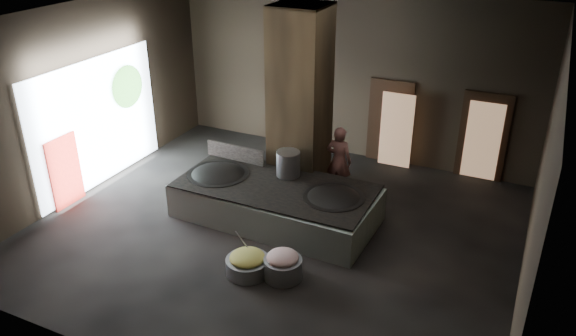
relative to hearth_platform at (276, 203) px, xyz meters
The scene contains 28 objects.
floor 0.63m from the hearth_platform, 63.14° to the right, with size 10.00×9.00×0.10m, color black.
ceiling 4.19m from the hearth_platform, 63.14° to the right, with size 10.00×9.00×0.10m, color black.
back_wall 4.55m from the hearth_platform, 87.15° to the left, with size 10.00×0.10×4.50m, color black.
front_wall 5.30m from the hearth_platform, 87.62° to the right, with size 10.00×0.10×4.50m, color black.
left_wall 5.21m from the hearth_platform, behind, with size 0.10×9.00×4.50m, color black.
right_wall 5.59m from the hearth_platform, ahead, with size 0.10×9.00×4.50m, color black.
pillar 2.39m from the hearth_platform, 93.60° to the left, with size 1.20×1.20×4.50m, color black.
hearth_platform is the anchor object (origin of this frame).
platform_cap 0.43m from the hearth_platform, ahead, with size 4.34×2.08×0.03m, color black.
wok_left 1.50m from the hearth_platform, behind, with size 1.40×1.40×0.39m, color black.
wok_left_rim 1.51m from the hearth_platform, behind, with size 1.43×1.43×0.05m, color black.
wok_right 1.40m from the hearth_platform, ahead, with size 1.30×1.30×0.37m, color black.
wok_right_rim 1.42m from the hearth_platform, ahead, with size 1.33×1.33×0.05m, color black.
stock_pot 0.93m from the hearth_platform, 84.81° to the left, with size 0.54×0.54×0.58m, color #96999D.
splash_guard 1.76m from the hearth_platform, 152.65° to the left, with size 1.54×0.06×0.39m, color black.
cook 1.97m from the hearth_platform, 63.61° to the left, with size 0.63×0.41×1.73m, color brown.
veg_basin 2.13m from the hearth_platform, 78.36° to the right, with size 0.84×0.84×0.31m, color gray.
veg_fill 2.12m from the hearth_platform, 78.36° to the right, with size 0.69×0.69×0.21m, color #85AB52.
ladle 1.95m from the hearth_platform, 81.79° to the right, with size 0.02×0.02×0.67m, color #96999D.
meat_basin 2.22m from the hearth_platform, 60.03° to the right, with size 0.74×0.74×0.41m, color gray.
meat_fill 2.21m from the hearth_platform, 60.03° to the right, with size 0.61×0.61×0.23m, color #B36E6B.
doorway_near 4.34m from the hearth_platform, 70.82° to the left, with size 1.18×0.08×2.38m, color black.
doorway_near_glow 4.16m from the hearth_platform, 65.98° to the left, with size 0.85×0.04×2.01m, color #8C6647.
doorway_far 5.60m from the hearth_platform, 46.73° to the left, with size 1.18×0.08×2.38m, color black.
doorway_far_glow 5.55m from the hearth_platform, 46.14° to the left, with size 0.85×0.04×2.02m, color #8C6647.
left_opening 4.90m from the hearth_platform, behind, with size 0.04×4.20×3.10m, color white.
pavilion_sliver 4.93m from the hearth_platform, 162.13° to the right, with size 0.05×0.90×1.70m, color maroon.
tree_silhouette 5.07m from the hearth_platform, 169.11° to the left, with size 0.28×1.10×1.10m, color #194714.
Camera 1 is at (4.73, -9.38, 6.57)m, focal length 35.00 mm.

